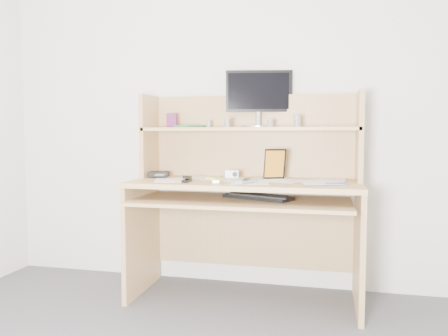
% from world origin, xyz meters
% --- Properties ---
extents(back_wall, '(3.60, 0.04, 2.50)m').
position_xyz_m(back_wall, '(0.00, 1.80, 1.25)').
color(back_wall, silver).
rests_on(back_wall, floor).
extents(desk, '(1.40, 0.70, 1.30)m').
position_xyz_m(desk, '(0.00, 1.56, 0.69)').
color(desk, tan).
rests_on(desk, floor).
extents(paper_clutter, '(1.32, 0.54, 0.01)m').
position_xyz_m(paper_clutter, '(0.00, 1.48, 0.75)').
color(paper_clutter, white).
rests_on(paper_clutter, desk).
extents(keyboard, '(0.44, 0.31, 0.03)m').
position_xyz_m(keyboard, '(0.09, 1.42, 0.66)').
color(keyboard, black).
rests_on(keyboard, desk).
extents(tv_remote, '(0.10, 0.16, 0.02)m').
position_xyz_m(tv_remote, '(0.04, 1.32, 0.76)').
color(tv_remote, '#9B9A96').
rests_on(tv_remote, paper_clutter).
extents(flip_phone, '(0.06, 0.08, 0.02)m').
position_xyz_m(flip_phone, '(-0.14, 1.33, 0.77)').
color(flip_phone, silver).
rests_on(flip_phone, paper_clutter).
extents(stapler, '(0.03, 0.11, 0.04)m').
position_xyz_m(stapler, '(-0.32, 1.32, 0.77)').
color(stapler, black).
rests_on(stapler, paper_clutter).
extents(wallet, '(0.14, 0.12, 0.03)m').
position_xyz_m(wallet, '(-0.60, 1.59, 0.77)').
color(wallet, black).
rests_on(wallet, paper_clutter).
extents(sticky_note_pad, '(0.11, 0.11, 0.01)m').
position_xyz_m(sticky_note_pad, '(-0.21, 1.56, 0.76)').
color(sticky_note_pad, '#FFE343').
rests_on(sticky_note_pad, desk).
extents(digital_camera, '(0.09, 0.05, 0.05)m').
position_xyz_m(digital_camera, '(-0.10, 1.57, 0.78)').
color(digital_camera, '#B5B5B7').
rests_on(digital_camera, paper_clutter).
extents(game_case, '(0.13, 0.07, 0.19)m').
position_xyz_m(game_case, '(0.17, 1.58, 0.85)').
color(game_case, black).
rests_on(game_case, paper_clutter).
extents(blue_pen, '(0.14, 0.01, 0.01)m').
position_xyz_m(blue_pen, '(0.55, 1.36, 0.76)').
color(blue_pen, blue).
rests_on(blue_pen, paper_clutter).
extents(card_box, '(0.07, 0.03, 0.10)m').
position_xyz_m(card_box, '(-0.53, 1.65, 1.13)').
color(card_box, maroon).
rests_on(card_box, desk).
extents(shelf_book, '(0.19, 0.21, 0.02)m').
position_xyz_m(shelf_book, '(-0.41, 1.67, 1.09)').
color(shelf_book, '#35865E').
rests_on(shelf_book, desk).
extents(chip_stack_a, '(0.04, 0.04, 0.05)m').
position_xyz_m(chip_stack_a, '(-0.28, 1.67, 1.11)').
color(chip_stack_a, black).
rests_on(chip_stack_a, desk).
extents(chip_stack_b, '(0.05, 0.05, 0.06)m').
position_xyz_m(chip_stack_b, '(-0.13, 1.58, 1.11)').
color(chip_stack_b, white).
rests_on(chip_stack_b, desk).
extents(chip_stack_c, '(0.06, 0.06, 0.05)m').
position_xyz_m(chip_stack_c, '(0.14, 1.64, 1.11)').
color(chip_stack_c, black).
rests_on(chip_stack_c, desk).
extents(chip_stack_d, '(0.05, 0.05, 0.08)m').
position_xyz_m(chip_stack_d, '(0.31, 1.61, 1.12)').
color(chip_stack_d, white).
rests_on(chip_stack_d, desk).
extents(monitor, '(0.44, 0.22, 0.38)m').
position_xyz_m(monitor, '(0.05, 1.73, 1.28)').
color(monitor, '#ADADB2').
rests_on(monitor, desk).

